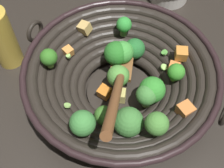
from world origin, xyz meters
TOP-DOWN VIEW (x-y plane):
  - ground_plane at (0.00, 0.00)m, footprint 4.00×4.00m
  - wok at (-0.00, -0.00)m, footprint 0.42×0.44m
  - cooking_oil_bottle at (0.08, 0.28)m, footprint 0.06×0.06m

SIDE VIEW (x-z plane):
  - ground_plane at x=0.00m, z-range 0.00..0.00m
  - wok at x=0.00m, z-range -0.04..0.18m
  - cooking_oil_bottle at x=0.08m, z-range -0.02..0.19m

